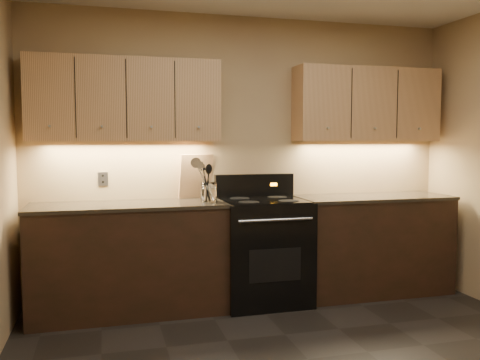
{
  "coord_description": "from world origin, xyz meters",
  "views": [
    {
      "loc": [
        -1.29,
        -2.61,
        1.47
      ],
      "look_at": [
        -0.2,
        1.45,
        1.13
      ],
      "focal_mm": 38.0,
      "sensor_mm": 36.0,
      "label": 1
    }
  ],
  "objects": [
    {
      "name": "utensil_crock",
      "position": [
        -0.42,
        1.66,
        1.01
      ],
      "size": [
        0.14,
        0.14,
        0.17
      ],
      "color": "white",
      "rests_on": "counter_left"
    },
    {
      "name": "black_turner",
      "position": [
        -0.42,
        1.63,
        1.11
      ],
      "size": [
        0.14,
        0.18,
        0.34
      ],
      "primitive_type": null,
      "rotation": [
        -0.29,
        -0.1,
        0.23
      ],
      "color": "black",
      "rests_on": "utensil_crock"
    },
    {
      "name": "black_spoon",
      "position": [
        -0.43,
        1.68,
        1.1
      ],
      "size": [
        0.07,
        0.11,
        0.31
      ],
      "primitive_type": null,
      "rotation": [
        0.16,
        0.03,
        0.0
      ],
      "color": "black",
      "rests_on": "utensil_crock"
    },
    {
      "name": "upper_cab_left",
      "position": [
        -1.1,
        1.85,
        1.8
      ],
      "size": [
        1.6,
        0.3,
        0.7
      ],
      "primitive_type": "cube",
      "color": "tan",
      "rests_on": "wall_back"
    },
    {
      "name": "wall_back",
      "position": [
        0.0,
        2.0,
        1.3
      ],
      "size": [
        4.0,
        0.04,
        2.6
      ],
      "primitive_type": "cube",
      "color": "tan",
      "rests_on": "ground"
    },
    {
      "name": "cutting_board",
      "position": [
        -0.48,
        1.96,
        1.13
      ],
      "size": [
        0.33,
        0.18,
        0.4
      ],
      "primitive_type": "cube",
      "rotation": [
        0.17,
        0.0,
        0.3
      ],
      "color": "tan",
      "rests_on": "counter_left"
    },
    {
      "name": "steel_spatula",
      "position": [
        -0.39,
        1.67,
        1.12
      ],
      "size": [
        0.19,
        0.12,
        0.36
      ],
      "primitive_type": null,
      "rotation": [
        -0.06,
        -0.3,
        -0.1
      ],
      "color": "silver",
      "rests_on": "utensil_crock"
    },
    {
      "name": "counter_left",
      "position": [
        -1.1,
        1.7,
        0.47
      ],
      "size": [
        1.62,
        0.62,
        0.93
      ],
      "color": "black",
      "rests_on": "ground"
    },
    {
      "name": "wooden_spoon",
      "position": [
        -0.45,
        1.64,
        1.1
      ],
      "size": [
        0.11,
        0.12,
        0.31
      ],
      "primitive_type": null,
      "rotation": [
        -0.21,
        0.18,
        0.05
      ],
      "color": "tan",
      "rests_on": "utensil_crock"
    },
    {
      "name": "counter_right",
      "position": [
        1.18,
        1.7,
        0.47
      ],
      "size": [
        1.46,
        0.62,
        0.93
      ],
      "color": "black",
      "rests_on": "ground"
    },
    {
      "name": "stove",
      "position": [
        0.08,
        1.68,
        0.48
      ],
      "size": [
        0.76,
        0.68,
        1.14
      ],
      "color": "black",
      "rests_on": "ground"
    },
    {
      "name": "upper_cab_right",
      "position": [
        1.18,
        1.85,
        1.8
      ],
      "size": [
        1.44,
        0.3,
        0.7
      ],
      "primitive_type": "cube",
      "color": "tan",
      "rests_on": "wall_back"
    },
    {
      "name": "outlet_plate",
      "position": [
        -1.3,
        1.99,
        1.12
      ],
      "size": [
        0.08,
        0.01,
        0.12
      ],
      "primitive_type": "cube",
      "color": "#B2B5BA",
      "rests_on": "wall_back"
    },
    {
      "name": "steel_skimmer",
      "position": [
        -0.39,
        1.65,
        1.13
      ],
      "size": [
        0.24,
        0.11,
        0.38
      ],
      "primitive_type": null,
      "rotation": [
        -0.05,
        -0.42,
        -0.02
      ],
      "color": "silver",
      "rests_on": "utensil_crock"
    }
  ]
}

